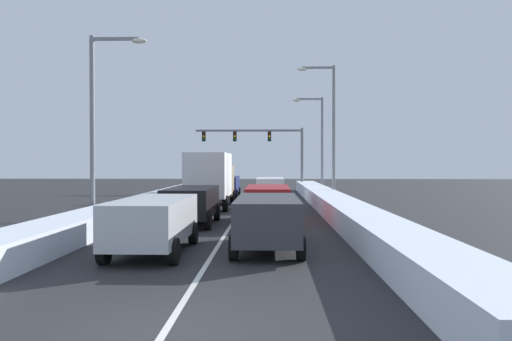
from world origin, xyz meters
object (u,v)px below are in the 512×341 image
Objects in this scene: street_lamp_right_mid at (318,137)px; suv_white_right_lane_fourth at (270,187)px; suv_red_right_lane_second at (268,201)px; traffic_light_gantry at (264,143)px; sedan_maroon_right_lane_third at (271,197)px; street_lamp_right_near at (329,122)px; suv_charcoal_right_lane_nearest at (267,218)px; box_truck_center_lane_third at (211,177)px; suv_black_center_lane_second at (192,202)px; suv_silver_center_lane_nearest at (154,220)px; suv_navy_center_lane_fourth at (226,185)px; street_lamp_left_mid at (100,112)px.

suv_white_right_lane_fourth is at bearing -124.50° from street_lamp_right_mid.
suv_red_right_lane_second is 25.23m from traffic_light_gantry.
street_lamp_right_near is at bearing 49.51° from sedan_maroon_right_lane_third.
suv_white_right_lane_fourth is (0.12, 13.03, 0.00)m from suv_red_right_lane_second.
street_lamp_right_near is (4.17, 18.15, 4.57)m from suv_charcoal_right_lane_nearest.
street_lamp_right_mid is (4.23, 19.00, 3.99)m from suv_red_right_lane_second.
street_lamp_right_mid is (7.79, 11.61, 3.10)m from box_truck_center_lane_third.
suv_black_center_lane_second is 0.46× the size of traffic_light_gantry.
traffic_light_gantry is 14.68m from street_lamp_right_near.
suv_silver_center_lane_nearest is (-3.62, -14.07, 0.25)m from sedan_maroon_right_lane_third.
traffic_light_gantry is at bearing 91.04° from suv_red_right_lane_second.
suv_charcoal_right_lane_nearest is at bearing 10.87° from suv_silver_center_lane_nearest.
suv_navy_center_lane_fourth is at bearing 101.99° from suv_red_right_lane_second.
suv_white_right_lane_fourth is at bearing 75.81° from suv_black_center_lane_second.
sedan_maroon_right_lane_third is 0.92× the size of suv_silver_center_lane_nearest.
street_lamp_right_mid is (4.21, 26.10, 3.99)m from suv_charcoal_right_lane_nearest.
sedan_maroon_right_lane_third is 14.53m from suv_silver_center_lane_nearest.
street_lamp_right_near reaches higher than suv_black_center_lane_second.
traffic_light_gantry is at bearing 71.12° from suv_navy_center_lane_fourth.
suv_charcoal_right_lane_nearest is at bearing -76.09° from box_truck_center_lane_third.
sedan_maroon_right_lane_third is at bearing 88.67° from suv_red_right_lane_second.
street_lamp_right_mid is 22.78m from street_lamp_left_mid.
suv_white_right_lane_fourth is 0.52× the size of street_lamp_right_near.
suv_red_right_lane_second is at bearing -88.96° from traffic_light_gantry.
suv_white_right_lane_fourth is at bearing -41.75° from suv_navy_center_lane_fourth.
street_lamp_right_near is 1.10× the size of street_lamp_left_mid.
traffic_light_gantry is at bearing 90.85° from suv_charcoal_right_lane_nearest.
suv_charcoal_right_lane_nearest and suv_black_center_lane_second have the same top height.
box_truck_center_lane_third is 18.06m from traffic_light_gantry.
sedan_maroon_right_lane_third is 0.42× the size of traffic_light_gantry.
street_lamp_left_mid is at bearing -136.34° from street_lamp_right_near.
suv_red_right_lane_second is at bearing -102.55° from street_lamp_right_mid.
sedan_maroon_right_lane_third is 0.92× the size of suv_black_center_lane_second.
suv_red_right_lane_second is at bearing 2.71° from street_lamp_left_mid.
suv_white_right_lane_fourth is 0.58× the size of street_lamp_right_mid.
traffic_light_gantry is (2.96, 25.90, 3.71)m from suv_black_center_lane_second.
traffic_light_gantry is (-0.48, 32.05, 3.71)m from suv_charcoal_right_lane_nearest.
suv_charcoal_right_lane_nearest and suv_navy_center_lane_fourth have the same top height.
suv_white_right_lane_fourth is 0.57× the size of street_lamp_left_mid.
suv_charcoal_right_lane_nearest is 26.73m from street_lamp_right_mid.
street_lamp_right_mid is at bearing 56.14° from box_truck_center_lane_third.
suv_navy_center_lane_fourth is (-3.59, 9.91, 0.25)m from sedan_maroon_right_lane_third.
suv_black_center_lane_second is (-3.53, -13.98, 0.00)m from suv_white_right_lane_fourth.
box_truck_center_lane_third is (-0.15, 8.34, 0.88)m from suv_black_center_lane_second.
suv_charcoal_right_lane_nearest is 0.57× the size of street_lamp_left_mid.
traffic_light_gantry reaches higher than sedan_maroon_right_lane_third.
suv_red_right_lane_second and suv_white_right_lane_fourth have the same top height.
suv_black_center_lane_second is 6.02m from street_lamp_left_mid.
suv_black_center_lane_second is 26.33m from traffic_light_gantry.
suv_white_right_lane_fourth is at bearing 80.18° from suv_silver_center_lane_nearest.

